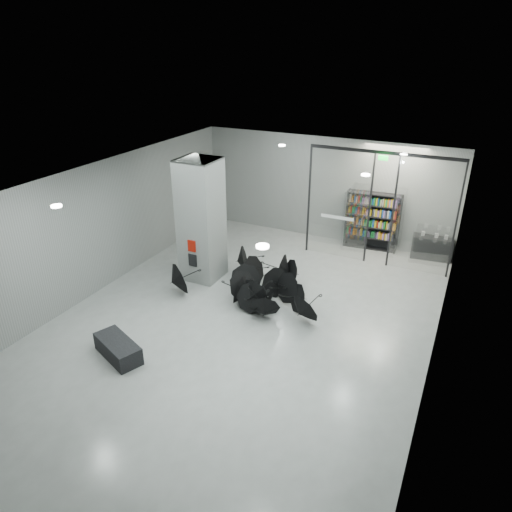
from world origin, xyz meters
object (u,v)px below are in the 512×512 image
at_px(column, 201,220).
at_px(bookshelf, 372,221).
at_px(umbrella_cluster, 258,290).
at_px(shop_counter, 432,248).
at_px(bench, 118,349).

distance_m(column, bookshelf, 6.60).
bearing_deg(umbrella_cluster, column, 165.87).
relative_size(bookshelf, shop_counter, 1.57).
bearing_deg(column, bench, -85.48).
distance_m(shop_counter, umbrella_cluster, 6.96).
relative_size(bookshelf, umbrella_cluster, 0.40).
bearing_deg(bookshelf, column, -137.87).
bearing_deg(shop_counter, bench, -130.03).
height_order(bookshelf, shop_counter, bookshelf).
distance_m(bench, shop_counter, 11.43).
xyz_separation_m(bookshelf, shop_counter, (2.23, 0.05, -0.67)).
xyz_separation_m(shop_counter, umbrella_cluster, (-4.42, -5.38, -0.11)).
distance_m(bookshelf, shop_counter, 2.33).
bearing_deg(column, shop_counter, 35.50).
relative_size(shop_counter, umbrella_cluster, 0.26).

